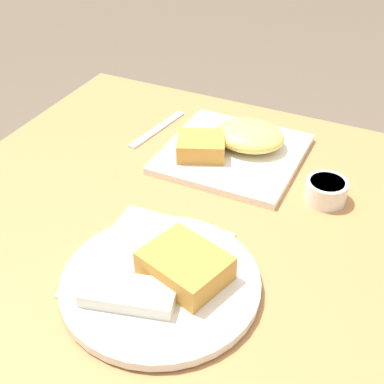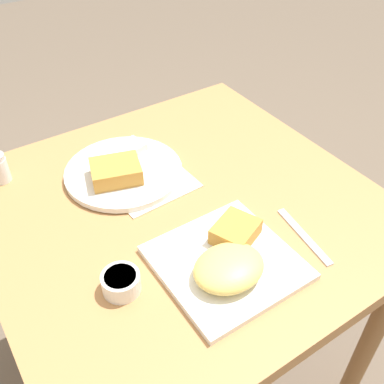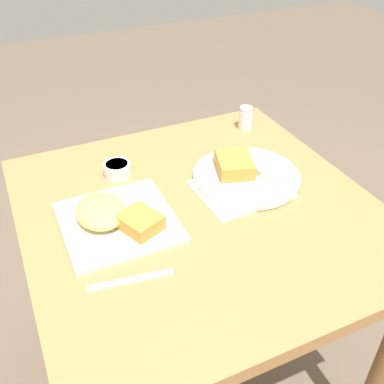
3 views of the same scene
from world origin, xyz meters
name	(u,v)px [view 1 (image 1 of 3)]	position (x,y,z in m)	size (l,w,h in m)	color
dining_table	(177,253)	(0.00, 0.00, 0.63)	(0.86, 0.85, 0.73)	#B27A47
menu_card	(151,263)	(-0.02, 0.13, 0.73)	(0.20, 0.23, 0.00)	beige
plate_square_near	(235,146)	(-0.02, -0.21, 0.75)	(0.26, 0.26, 0.06)	white
plate_oval_far	(164,280)	(-0.06, 0.16, 0.75)	(0.29, 0.29, 0.05)	white
sauce_ramekin	(326,190)	(-0.22, -0.14, 0.75)	(0.07, 0.07, 0.04)	white
butter_knife	(157,129)	(0.16, -0.23, 0.73)	(0.04, 0.18, 0.00)	silver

